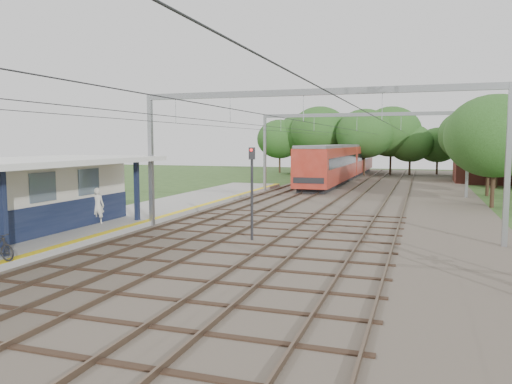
% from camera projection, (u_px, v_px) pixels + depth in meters
% --- Properties ---
extents(ground, '(160.00, 160.00, 0.00)m').
position_uv_depth(ground, '(2.00, 350.00, 10.88)').
color(ground, '#2D4C1E').
rests_on(ground, ground).
extents(ballast_bed, '(18.00, 90.00, 0.10)m').
position_uv_depth(ballast_bed, '(358.00, 201.00, 37.92)').
color(ballast_bed, '#473D33').
rests_on(ballast_bed, ground).
extents(platform, '(5.00, 52.00, 0.35)m').
position_uv_depth(platform, '(101.00, 224.00, 26.44)').
color(platform, gray).
rests_on(platform, ground).
extents(yellow_stripe, '(0.45, 52.00, 0.01)m').
position_uv_depth(yellow_stripe, '(138.00, 223.00, 25.71)').
color(yellow_stripe, yellow).
rests_on(yellow_stripe, platform).
extents(rail_tracks, '(11.80, 88.00, 0.15)m').
position_uv_depth(rail_tracks, '(325.00, 198.00, 38.70)').
color(rail_tracks, brown).
rests_on(rail_tracks, ballast_bed).
extents(catenary_system, '(17.22, 88.00, 7.00)m').
position_uv_depth(catenary_system, '(341.00, 127.00, 33.12)').
color(catenary_system, gray).
rests_on(catenary_system, ground).
extents(tree_band, '(31.72, 30.88, 8.82)m').
position_uv_depth(tree_band, '(384.00, 139.00, 63.08)').
color(tree_band, '#382619').
rests_on(tree_band, ground).
extents(house_far, '(8.00, 6.12, 8.66)m').
position_uv_depth(house_far, '(494.00, 154.00, 54.58)').
color(house_far, brown).
rests_on(house_far, ground).
extents(person, '(0.78, 0.63, 1.86)m').
position_uv_depth(person, '(97.00, 206.00, 25.61)').
color(person, beige).
rests_on(person, platform).
extents(train, '(3.16, 39.32, 4.13)m').
position_uv_depth(train, '(344.00, 161.00, 60.52)').
color(train, black).
rests_on(train, ballast_bed).
extents(signal_post, '(0.34, 0.30, 4.29)m').
position_uv_depth(signal_post, '(252.00, 183.00, 22.37)').
color(signal_post, black).
rests_on(signal_post, ground).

